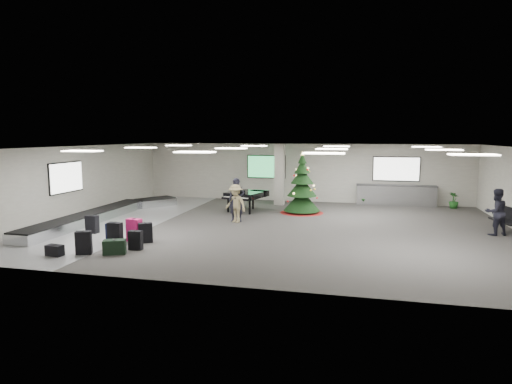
% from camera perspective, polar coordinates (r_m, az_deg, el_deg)
% --- Properties ---
extents(ground, '(18.00, 18.00, 0.00)m').
position_cam_1_polar(ground, '(17.27, 3.15, -4.68)').
color(ground, '#33312E').
rests_on(ground, ground).
extents(room_envelope, '(18.02, 14.02, 3.21)m').
position_cam_1_polar(room_envelope, '(17.65, 2.37, 3.24)').
color(room_envelope, '#A4A196').
rests_on(room_envelope, ground).
extents(baggage_carousel, '(2.28, 9.71, 0.43)m').
position_cam_1_polar(baggage_carousel, '(20.03, -19.59, -2.79)').
color(baggage_carousel, silver).
rests_on(baggage_carousel, ground).
extents(service_counter, '(4.05, 0.65, 1.08)m').
position_cam_1_polar(service_counter, '(23.57, 18.12, -0.40)').
color(service_counter, silver).
rests_on(service_counter, ground).
extents(suitcase_0, '(0.53, 0.42, 0.74)m').
position_cam_1_polar(suitcase_0, '(14.34, -21.99, -6.29)').
color(suitcase_0, black).
rests_on(suitcase_0, ground).
extents(suitcase_1, '(0.47, 0.25, 0.75)m').
position_cam_1_polar(suitcase_1, '(15.34, -18.27, -5.22)').
color(suitcase_1, black).
rests_on(suitcase_1, ground).
extents(pink_suitcase, '(0.56, 0.39, 0.82)m').
position_cam_1_polar(pink_suitcase, '(15.46, -15.92, -4.91)').
color(pink_suitcase, '#CE1A60').
rests_on(pink_suitcase, ground).
extents(suitcase_3, '(0.52, 0.46, 0.71)m').
position_cam_1_polar(suitcase_3, '(15.20, -14.52, -5.29)').
color(suitcase_3, black).
rests_on(suitcase_3, ground).
extents(navy_suitcase, '(0.45, 0.30, 0.66)m').
position_cam_1_polar(navy_suitcase, '(15.62, -18.58, -5.17)').
color(navy_suitcase, black).
rests_on(navy_suitcase, ground).
extents(green_duffel, '(0.75, 0.56, 0.47)m').
position_cam_1_polar(green_duffel, '(14.06, -18.35, -6.97)').
color(green_duffel, black).
rests_on(green_duffel, ground).
extents(suitcase_7, '(0.44, 0.25, 0.64)m').
position_cam_1_polar(suitcase_7, '(14.36, -15.76, -6.21)').
color(suitcase_7, black).
rests_on(suitcase_7, ground).
extents(suitcase_8, '(0.47, 0.29, 0.69)m').
position_cam_1_polar(suitcase_8, '(17.26, -21.00, -4.04)').
color(suitcase_8, black).
rests_on(suitcase_8, ground).
extents(black_duffel, '(0.54, 0.34, 0.36)m').
position_cam_1_polar(black_duffel, '(14.54, -25.26, -7.06)').
color(black_duffel, black).
rests_on(black_duffel, ground).
extents(christmas_tree, '(2.05, 2.05, 2.93)m').
position_cam_1_polar(christmas_tree, '(20.34, 6.14, 0.02)').
color(christmas_tree, maroon).
rests_on(christmas_tree, ground).
extents(grand_piano, '(1.95, 2.28, 1.12)m').
position_cam_1_polar(grand_piano, '(20.67, -1.42, -0.40)').
color(grand_piano, black).
rests_on(grand_piano, ground).
extents(bench, '(0.82, 1.57, 0.95)m').
position_cam_1_polar(bench, '(18.80, 30.59, -3.07)').
color(bench, black).
rests_on(bench, ground).
extents(traveler_a, '(0.72, 0.51, 1.87)m').
position_cam_1_polar(traveler_a, '(18.20, -2.60, -1.05)').
color(traveler_a, black).
rests_on(traveler_a, ground).
extents(traveler_b, '(1.20, 1.00, 1.61)m').
position_cam_1_polar(traveler_b, '(18.06, -2.73, -1.53)').
color(traveler_b, '#98895E').
rests_on(traveler_b, ground).
extents(traveler_bench, '(1.03, 0.92, 1.73)m').
position_cam_1_polar(traveler_bench, '(18.00, 29.35, -2.34)').
color(traveler_bench, black).
rests_on(traveler_bench, ground).
extents(potted_plant_left, '(0.53, 0.49, 0.76)m').
position_cam_1_polar(potted_plant_left, '(23.36, 14.21, -0.73)').
color(potted_plant_left, '#154218').
rests_on(potted_plant_left, ground).
extents(potted_plant_right, '(0.65, 0.65, 0.82)m').
position_cam_1_polar(potted_plant_right, '(23.73, 24.87, -1.02)').
color(potted_plant_right, '#154218').
rests_on(potted_plant_right, ground).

